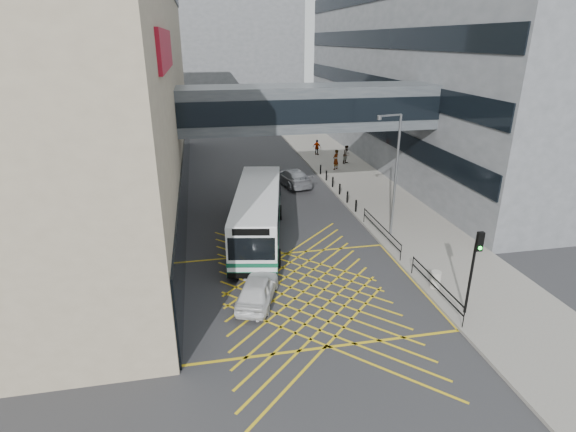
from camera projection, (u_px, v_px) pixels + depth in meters
ground at (303, 292)px, 22.80m from camera, size 120.00×120.00×0.00m
building_whsmith at (2, 100)px, 31.25m from camera, size 24.17×42.00×16.00m
building_right at (483, 60)px, 45.34m from camera, size 24.09×44.00×20.00m
building_far at (211, 59)px, 73.92m from camera, size 28.00×16.00×18.00m
skybridge at (308, 107)px, 31.54m from camera, size 20.00×4.10×3.00m
pavement at (367, 190)px, 38.08m from camera, size 6.00×54.00×0.16m
box_junction at (303, 292)px, 22.80m from camera, size 12.00×9.00×0.01m
bus at (258, 213)px, 28.34m from camera, size 4.77×11.88×3.25m
car_white at (257, 289)px, 21.73m from camera, size 3.08×4.64×1.37m
car_dark at (267, 183)px, 37.58m from camera, size 1.92×4.65×1.44m
car_silver at (293, 177)px, 39.20m from camera, size 2.98×5.28×1.55m
traffic_light at (475, 261)px, 19.72m from camera, size 0.30×0.48×4.15m
street_lamp at (394, 169)px, 27.54m from camera, size 1.75×0.60×7.72m
litter_bin at (436, 279)px, 22.77m from camera, size 0.51×0.51×0.88m
kerb_railings at (403, 251)px, 25.21m from camera, size 0.05×12.54×1.00m
bollards at (336, 185)px, 37.39m from camera, size 0.14×10.14×0.90m
pedestrian_a at (336, 160)px, 43.37m from camera, size 0.94×0.91×1.93m
pedestrian_b at (347, 155)px, 45.50m from camera, size 1.00×0.99×1.83m
pedestrian_c at (317, 147)px, 48.89m from camera, size 1.04×0.99×1.65m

